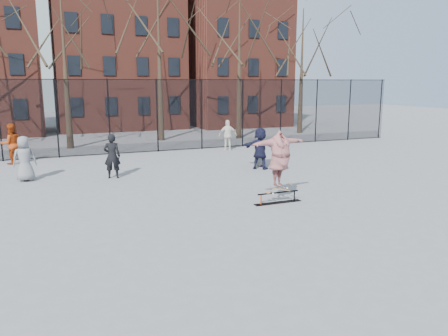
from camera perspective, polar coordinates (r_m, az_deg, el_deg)
name	(u,v)px	position (r m, az deg, el deg)	size (l,w,h in m)	color
ground	(231,222)	(12.28, 0.93, -7.03)	(100.00, 100.00, 0.00)	slate
skate_rail	(278,199)	(14.20, 7.06, -3.98)	(1.65, 0.25, 0.36)	black
skateboard	(279,190)	(14.15, 7.18, -2.91)	(0.82, 0.20, 0.10)	olive
skater	(280,162)	(13.95, 7.27, 0.84)	(2.19, 0.60, 1.78)	#523E9B
bystander_grey	(25,159)	(18.71, -24.61, 1.12)	(0.87, 0.57, 1.79)	slate
bystander_black	(112,156)	(18.13, -14.40, 1.52)	(0.66, 0.43, 1.81)	black
bystander_red	(11,144)	(22.92, -26.03, 2.85)	(0.94, 0.73, 1.92)	#9E350E
bystander_white	(228,135)	(24.84, 0.50, 4.32)	(1.01, 0.42, 1.72)	white
bystander_navy	(260,148)	(19.47, 4.76, 2.58)	(1.73, 0.55, 1.87)	#191A33
bystander_extra	(260,150)	(20.09, 4.76, 2.42)	(0.77, 0.50, 1.57)	slate
fence	(135,115)	(24.21, -11.53, 6.75)	(34.03, 0.07, 4.00)	black
tree_row	(114,22)	(28.41, -14.17, 17.98)	(33.66, 7.46, 10.67)	black
rowhouses	(110,53)	(37.15, -14.67, 14.28)	(29.00, 7.00, 13.00)	maroon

